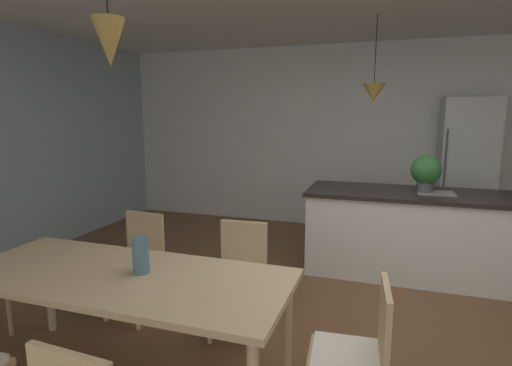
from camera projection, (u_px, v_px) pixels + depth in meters
ground_plane at (371, 350)px, 2.97m from camera, size 10.00×8.40×0.04m
wall_back_kitchen at (386, 139)px, 5.78m from camera, size 10.00×0.12×2.70m
dining_table at (123, 283)px, 2.48m from camera, size 2.10×0.85×0.74m
chair_kitchen_end at (356, 355)px, 2.08m from camera, size 0.43×0.43×0.87m
chair_far_left at (136, 261)px, 3.40m from camera, size 0.43×0.43×0.87m
chair_far_right at (239, 275)px, 3.11m from camera, size 0.43×0.43×0.87m
kitchen_island at (406, 232)px, 4.27m from camera, size 2.09×0.87×0.91m
refrigerator at (465, 173)px, 5.16m from camera, size 0.64×0.67×1.91m
pendant_over_table at (109, 42)px, 2.08m from camera, size 0.17×0.17×0.74m
pendant_over_island_main at (374, 93)px, 4.15m from camera, size 0.24×0.24×0.87m
potted_plant_on_island at (426, 171)px, 4.11m from camera, size 0.30×0.30×0.39m
vase_on_dining_table at (141, 255)px, 2.45m from camera, size 0.10×0.10×0.23m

